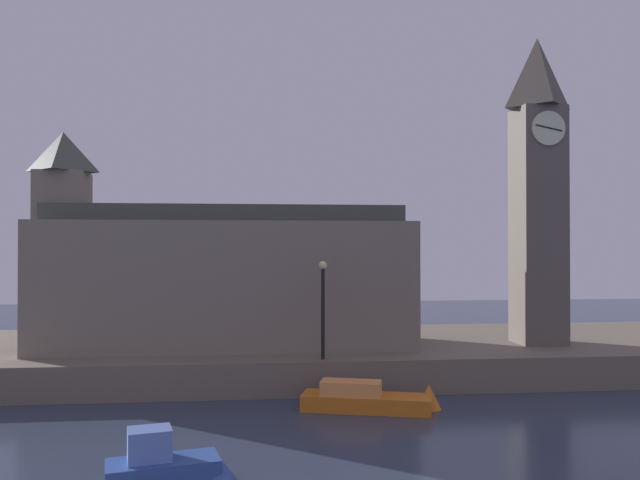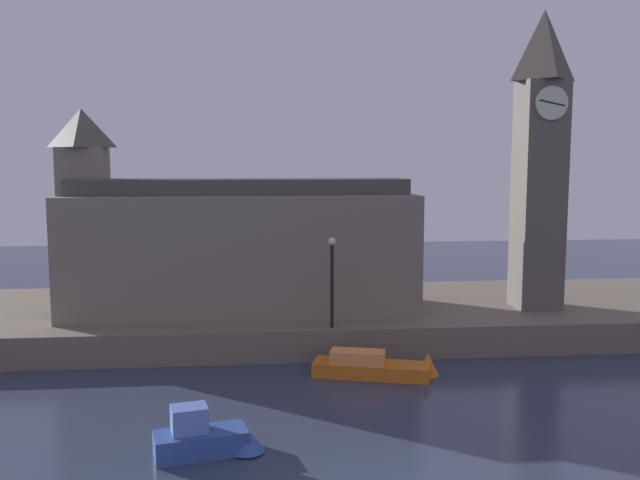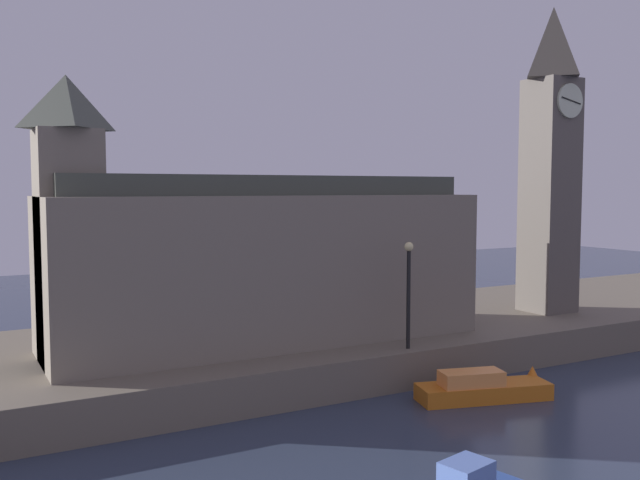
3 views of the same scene
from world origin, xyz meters
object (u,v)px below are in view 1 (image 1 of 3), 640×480
(streetlamp, at_px, (323,299))
(boat_tour_blue, at_px, (172,468))
(parliament_hall, at_px, (215,276))
(clock_tower, at_px, (538,185))
(boat_patrol_orange, at_px, (380,400))

(streetlamp, distance_m, boat_tour_blue, 11.78)
(parliament_hall, bearing_deg, clock_tower, -2.15)
(clock_tower, height_order, boat_patrol_orange, clock_tower)
(clock_tower, xyz_separation_m, boat_tour_blue, (-16.32, -13.37, -8.94))
(streetlamp, xyz_separation_m, boat_tour_blue, (-5.07, -10.01, -3.58))
(clock_tower, height_order, parliament_hall, clock_tower)
(parliament_hall, bearing_deg, streetlamp, -39.40)
(boat_patrol_orange, distance_m, boat_tour_blue, 10.03)
(streetlamp, height_order, boat_tour_blue, streetlamp)
(parliament_hall, bearing_deg, boat_patrol_orange, -45.16)
(boat_tour_blue, bearing_deg, clock_tower, 39.32)
(parliament_hall, height_order, streetlamp, parliament_hall)
(parliament_hall, distance_m, boat_tour_blue, 14.65)
(boat_patrol_orange, bearing_deg, boat_tour_blue, -134.37)
(clock_tower, distance_m, boat_patrol_orange, 14.39)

